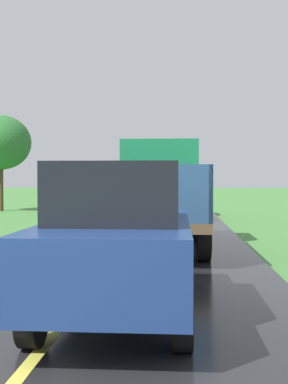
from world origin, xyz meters
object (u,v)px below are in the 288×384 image
object	(u,v)px
banana_truck_near	(159,192)
roadside_tree_near_left	(0,143)
following_car	(121,238)
banana_truck_far	(163,187)

from	to	relation	value
banana_truck_near	roadside_tree_near_left	bearing A→B (deg)	123.99
roadside_tree_near_left	following_car	size ratio (longest dim) A/B	1.33
banana_truck_far	roadside_tree_near_left	xyz separation A→B (m)	(-9.34, 4.43, 2.41)
roadside_tree_near_left	following_car	distance (m)	23.09
banana_truck_far	roadside_tree_near_left	distance (m)	10.61
banana_truck_near	banana_truck_far	world-z (taller)	same
banana_truck_near	roadside_tree_near_left	xyz separation A→B (m)	(-9.56, 14.17, 2.40)
banana_truck_far	following_car	world-z (taller)	banana_truck_far
following_car	roadside_tree_near_left	bearing A→B (deg)	114.04
banana_truck_near	following_car	size ratio (longest dim) A/B	1.42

